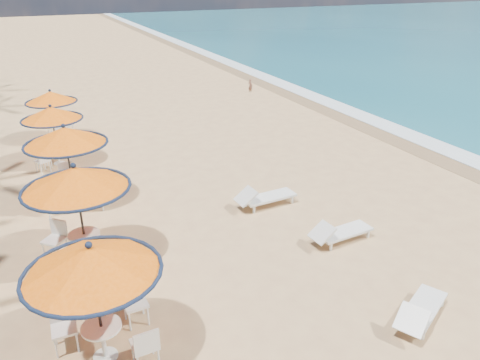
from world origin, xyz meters
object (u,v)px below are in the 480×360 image
object	(u,v)px
station_1	(73,188)
station_2	(66,146)
lounger_near	(420,310)
station_4	(52,103)
lounger_far	(264,197)
lounger_mid	(339,232)
station_0	(95,274)
station_3	(51,121)

from	to	relation	value
station_1	station_2	distance (m)	3.50
station_1	station_2	xyz separation A→B (m)	(0.21, 3.49, -0.13)
station_1	lounger_near	world-z (taller)	station_1
station_2	station_4	size ratio (longest dim) A/B	1.17
station_2	lounger_far	bearing A→B (deg)	-27.51
lounger_mid	lounger_far	xyz separation A→B (m)	(-0.85, 2.68, 0.02)
station_0	lounger_mid	bearing A→B (deg)	13.26
lounger_near	lounger_far	distance (m)	5.97
station_1	lounger_mid	distance (m)	6.77
station_3	lounger_near	distance (m)	13.69
station_4	lounger_mid	bearing A→B (deg)	-63.57
station_0	lounger_mid	world-z (taller)	station_0
station_4	lounger_far	size ratio (longest dim) A/B	1.11
station_3	lounger_mid	distance (m)	11.05
station_2	station_3	bearing A→B (deg)	92.68
station_2	lounger_near	world-z (taller)	station_2
lounger_mid	lounger_far	world-z (taller)	lounger_far
station_3	lounger_mid	xyz separation A→B (m)	(6.24, -9.02, -1.36)
station_0	station_3	bearing A→B (deg)	89.50
station_3	lounger_mid	bearing A→B (deg)	-55.34
station_4	lounger_far	distance (m)	10.69
station_1	lounger_far	world-z (taller)	station_1
lounger_near	station_1	bearing A→B (deg)	111.42
station_3	station_4	world-z (taller)	station_3
station_3	lounger_near	bearing A→B (deg)	-64.47
station_3	lounger_near	xyz separation A→B (m)	(5.87, -12.29, -1.37)
station_2	lounger_far	xyz separation A→B (m)	(5.22, -2.72, -1.54)
lounger_mid	station_1	bearing A→B (deg)	158.65
station_1	station_4	xyz separation A→B (m)	(0.32, 10.08, -0.40)
station_3	station_2	bearing A→B (deg)	-87.32
station_0	station_3	xyz separation A→B (m)	(0.09, 10.51, -0.17)
station_1	lounger_near	xyz separation A→B (m)	(5.91, -5.18, -1.70)
lounger_far	station_3	bearing A→B (deg)	126.96
station_4	lounger_mid	xyz separation A→B (m)	(5.96, -11.98, -1.29)
lounger_near	lounger_mid	xyz separation A→B (m)	(0.37, 3.27, 0.01)
lounger_far	lounger_near	bearing A→B (deg)	-88.73
station_4	lounger_near	xyz separation A→B (m)	(5.59, -15.25, -1.30)
station_0	station_4	xyz separation A→B (m)	(0.37, 13.47, -0.23)
station_3	station_4	size ratio (longest dim) A/B	1.04
station_1	lounger_far	distance (m)	5.73
station_4	lounger_far	xyz separation A→B (m)	(5.11, -9.30, -1.27)
lounger_near	station_4	bearing A→B (deg)	82.80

